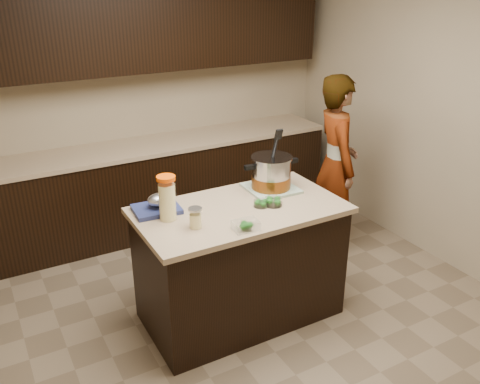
% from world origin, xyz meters
% --- Properties ---
extents(ground_plane, '(4.00, 4.00, 0.00)m').
position_xyz_m(ground_plane, '(0.00, 0.00, 0.00)').
color(ground_plane, brown).
rests_on(ground_plane, ground).
extents(room_shell, '(4.04, 4.04, 2.72)m').
position_xyz_m(room_shell, '(0.00, 0.00, 1.71)').
color(room_shell, tan).
rests_on(room_shell, ground).
extents(back_cabinets, '(3.60, 0.63, 2.33)m').
position_xyz_m(back_cabinets, '(0.00, 1.74, 0.94)').
color(back_cabinets, black).
rests_on(back_cabinets, ground).
extents(island, '(1.46, 0.81, 0.90)m').
position_xyz_m(island, '(0.00, 0.00, 0.45)').
color(island, black).
rests_on(island, ground).
extents(dish_towel, '(0.37, 0.37, 0.02)m').
position_xyz_m(dish_towel, '(0.36, 0.17, 0.91)').
color(dish_towel, '#517856').
rests_on(dish_towel, island).
extents(stock_pot, '(0.44, 0.34, 0.44)m').
position_xyz_m(stock_pot, '(0.36, 0.17, 1.02)').
color(stock_pot, '#B7B7BC').
rests_on(stock_pot, dish_towel).
extents(lemonade_pitcher, '(0.16, 0.16, 0.30)m').
position_xyz_m(lemonade_pitcher, '(-0.51, 0.08, 1.04)').
color(lemonade_pitcher, '#FBEB99').
rests_on(lemonade_pitcher, island).
extents(mason_jar, '(0.11, 0.11, 0.15)m').
position_xyz_m(mason_jar, '(-0.40, -0.12, 0.97)').
color(mason_jar, '#FBEB99').
rests_on(mason_jar, island).
extents(broccoli_tub_left, '(0.13, 0.13, 0.05)m').
position_xyz_m(broccoli_tub_left, '(0.14, -0.05, 0.92)').
color(broccoli_tub_left, silver).
rests_on(broccoli_tub_left, island).
extents(broccoli_tub_right, '(0.13, 0.13, 0.06)m').
position_xyz_m(broccoli_tub_right, '(0.23, -0.08, 0.93)').
color(broccoli_tub_right, silver).
rests_on(broccoli_tub_right, island).
extents(broccoli_tub_rect, '(0.17, 0.13, 0.06)m').
position_xyz_m(broccoli_tub_rect, '(-0.13, -0.31, 0.93)').
color(broccoli_tub_rect, silver).
rests_on(broccoli_tub_rect, island).
extents(blue_tray, '(0.33, 0.27, 0.12)m').
position_xyz_m(blue_tray, '(-0.52, 0.23, 0.94)').
color(blue_tray, navy).
rests_on(blue_tray, island).
extents(person, '(0.58, 0.70, 1.64)m').
position_xyz_m(person, '(1.29, 0.53, 0.82)').
color(person, gray).
rests_on(person, ground).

